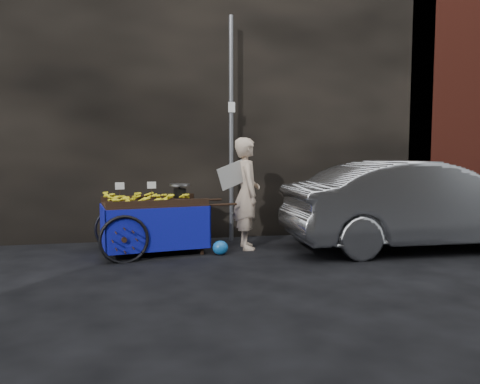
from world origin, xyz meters
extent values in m
plane|color=black|center=(0.00, 0.00, 0.00)|extent=(80.00, 80.00, 0.00)
cube|color=black|center=(-1.00, 2.60, 2.50)|extent=(11.00, 2.00, 5.00)
cube|color=#591E14|center=(5.50, 2.60, 2.50)|extent=(3.00, 2.00, 5.00)
cylinder|color=slate|center=(0.30, 1.30, 2.00)|extent=(0.08, 0.08, 4.00)
cube|color=white|center=(0.30, 1.25, 2.40)|extent=(0.12, 0.02, 0.18)
cube|color=black|center=(-1.10, 0.52, 0.78)|extent=(1.68, 1.20, 0.06)
cube|color=black|center=(-1.17, 0.97, 0.84)|extent=(1.54, 0.28, 0.10)
cube|color=black|center=(-1.03, 0.07, 0.84)|extent=(1.54, 0.28, 0.10)
cube|color=black|center=(-0.37, 0.25, 0.39)|extent=(0.06, 0.06, 0.78)
cube|color=black|center=(-0.49, 1.01, 0.39)|extent=(0.06, 0.06, 0.78)
cylinder|color=black|center=(-0.03, 0.30, 0.78)|extent=(0.48, 0.11, 0.04)
cylinder|color=black|center=(-0.15, 1.07, 0.78)|extent=(0.48, 0.11, 0.04)
torus|color=black|center=(-1.54, -0.08, 0.34)|extent=(0.73, 0.16, 0.73)
torus|color=black|center=(-1.71, 0.96, 0.34)|extent=(0.73, 0.16, 0.73)
cylinder|color=black|center=(-1.63, 0.44, 0.34)|extent=(0.22, 1.08, 0.05)
cube|color=navy|center=(-1.02, 0.04, 0.45)|extent=(1.57, 0.27, 0.66)
cube|color=navy|center=(-1.18, 1.01, 0.45)|extent=(1.57, 0.27, 0.66)
cube|color=navy|center=(-1.87, 0.40, 0.45)|extent=(0.18, 1.00, 0.66)
cube|color=navy|center=(-0.32, 0.65, 0.45)|extent=(0.18, 1.00, 0.66)
cube|color=black|center=(-0.68, 0.64, 0.94)|extent=(0.19, 0.16, 0.16)
cylinder|color=silver|center=(-0.68, 0.64, 1.08)|extent=(0.38, 0.38, 0.03)
cube|color=white|center=(-1.61, 0.33, 1.10)|extent=(0.14, 0.03, 0.11)
cube|color=white|center=(-1.13, 0.41, 1.10)|extent=(0.14, 0.03, 0.11)
imported|color=#C4AA92|center=(0.42, 0.56, 0.92)|extent=(0.46, 0.68, 1.85)
cube|color=#B0AFAA|center=(0.15, 0.40, 1.24)|extent=(0.55, 0.24, 0.50)
ellipsoid|color=#175DAD|center=(-0.09, 0.15, 0.11)|extent=(0.25, 0.20, 0.22)
imported|color=#B3B5BA|center=(3.25, 0.00, 0.73)|extent=(4.48, 1.64, 1.47)
camera|label=1|loc=(-1.23, -6.99, 1.62)|focal=35.00mm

